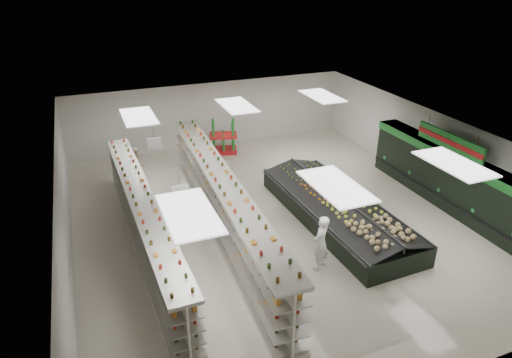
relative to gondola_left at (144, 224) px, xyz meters
name	(u,v)px	position (x,y,z in m)	size (l,w,h in m)	color
floor	(274,217)	(4.69, 0.21, -0.87)	(16.00, 16.00, 0.00)	beige
ceiling	(276,136)	(4.69, 0.21, 2.33)	(14.00, 16.00, 0.02)	white
wall_back	(211,114)	(4.69, 8.21, 0.73)	(14.00, 0.02, 3.20)	silver
wall_front	(429,333)	(4.69, -7.79, 0.73)	(14.00, 0.02, 3.20)	silver
wall_left	(64,215)	(-2.31, 0.21, 0.73)	(0.02, 16.00, 3.20)	silver
wall_right	(433,151)	(11.69, 0.21, 0.73)	(0.02, 16.00, 3.20)	silver
produce_wall_case	(449,176)	(11.22, -1.29, 0.38)	(0.93, 8.00, 2.20)	black
aisle_sign_near	(180,191)	(0.89, -1.79, 1.89)	(0.52, 0.06, 0.75)	white
aisle_sign_far	(154,143)	(0.89, 2.21, 1.89)	(0.52, 0.06, 0.75)	white
hortifruti_banner	(450,142)	(10.94, -1.29, 1.78)	(0.12, 3.20, 0.95)	#207A2B
gondola_left	(144,224)	(0.00, 0.00, 0.00)	(1.11, 10.89, 1.89)	silver
gondola_center	(222,207)	(2.64, -0.02, 0.11)	(1.40, 12.28, 2.12)	silver
produce_island	(337,209)	(6.70, -0.82, -0.37)	(2.86, 7.35, 1.09)	black
soda_endcap	(223,137)	(4.90, 6.94, -0.05)	(1.51, 1.23, 1.68)	#AD1318
shopper_main	(321,243)	(4.78, -3.09, 0.03)	(0.66, 0.43, 1.80)	white
shopper_background	(137,164)	(0.50, 5.21, -0.09)	(0.75, 0.46, 1.55)	#A18063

